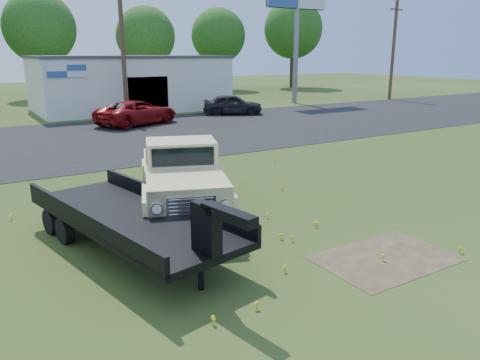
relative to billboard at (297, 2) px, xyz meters
name	(u,v)px	position (x,y,z in m)	size (l,w,h in m)	color
ground	(253,229)	(-20.00, -24.04, -8.54)	(140.00, 140.00, 0.00)	#2D3F14
asphalt_lot	(96,139)	(-20.00, -9.04, -8.54)	(90.00, 14.00, 0.02)	black
dirt_patch_a	(386,258)	(-18.50, -27.04, -8.54)	(3.00, 2.00, 0.01)	#433323
dirt_patch_b	(132,205)	(-22.00, -20.54, -8.54)	(2.20, 1.60, 0.01)	#433323
commercial_building	(130,82)	(-14.00, 2.95, -6.44)	(14.20, 8.20, 4.15)	silver
billboard	(297,2)	(0.00, 0.00, 0.00)	(6.10, 0.45, 11.05)	slate
utility_pole_mid	(123,49)	(-16.00, -2.04, -3.93)	(1.60, 0.30, 9.00)	#472F21
utility_pole_east	(393,50)	(10.00, -2.04, -3.93)	(1.60, 0.30, 9.00)	#472F21
treeline_d	(40,28)	(-18.00, 16.46, -1.92)	(6.72, 6.72, 10.00)	#342317
treeline_e	(146,36)	(-8.00, 14.96, -2.55)	(6.08, 6.08, 9.04)	#342317
treeline_f	(218,36)	(2.00, 17.46, -2.24)	(6.40, 6.40, 9.52)	#342317
treeline_g	(293,29)	(12.00, 15.96, -1.29)	(7.36, 7.36, 10.95)	#342317
vintage_pickup_truck	(182,177)	(-20.98, -21.90, -7.50)	(2.22, 5.70, 2.07)	beige
flatbed_trailer	(130,212)	(-23.06, -23.69, -7.63)	(2.22, 6.65, 1.81)	black
red_pickup	(137,113)	(-16.40, -5.27, -7.79)	(2.48, 5.38, 1.50)	maroon
dark_sedan	(233,105)	(-8.77, -4.04, -7.81)	(1.71, 4.25, 1.45)	black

